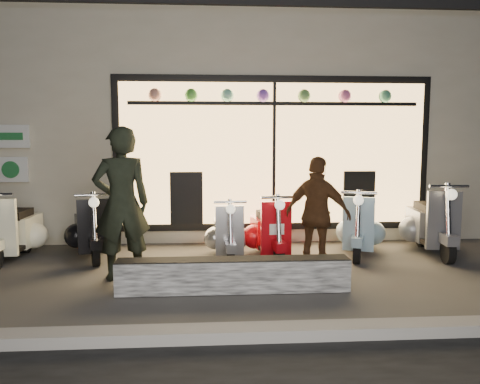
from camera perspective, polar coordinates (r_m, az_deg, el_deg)
The scene contains 12 objects.
ground at distance 6.32m, azimuth -0.81°, elevation -10.14°, with size 40.00×40.00×0.00m, color #383533.
kerb at distance 4.42m, azimuth 0.62°, elevation -16.83°, with size 40.00×0.25×0.12m, color slate.
shop_building at distance 11.04m, azimuth -2.18°, elevation 8.03°, with size 10.20×6.23×4.20m.
graffiti_barrier at distance 5.64m, azimuth -0.79°, elevation -10.09°, with size 2.75×0.28×0.40m, color black.
scooter_silver at distance 7.20m, azimuth -1.58°, elevation -5.07°, with size 0.42×1.27×0.91m.
scooter_red at distance 7.22m, azimuth 3.47°, elevation -4.81°, with size 0.51×1.37×0.98m.
scooter_black at distance 7.67m, azimuth -17.77°, elevation -4.40°, with size 0.74×1.39×0.99m.
scooter_cream at distance 7.94m, azimuth -25.55°, elevation -4.26°, with size 0.46×1.43×1.03m.
scooter_blue at distance 7.71m, azimuth 14.44°, elevation -4.19°, with size 0.79×1.40×1.01m.
scooter_grey at distance 8.15m, azimuth 22.07°, elevation -3.64°, with size 0.60×1.54×1.10m.
man at distance 6.18m, azimuth -14.24°, elevation -1.39°, with size 0.72×0.47×1.97m, color black.
woman at distance 6.44m, azimuth 9.44°, elevation -2.72°, with size 0.92×0.38×1.57m, color #53311A.
Camera 1 is at (-0.32, -6.04, 1.81)m, focal length 35.00 mm.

